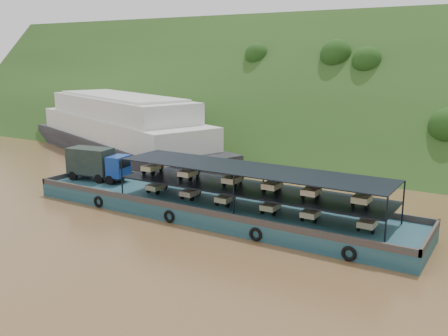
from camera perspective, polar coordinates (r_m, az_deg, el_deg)
The scene contains 4 objects.
ground at distance 43.58m, azimuth 0.18°, elevation -5.15°, with size 160.00×160.00×0.00m, color brown.
hillside at distance 75.80m, azimuth 14.50°, elevation 2.15°, with size 140.00×28.00×28.00m, color #1D3714.
cargo_barge at distance 43.16m, azimuth -2.33°, elevation -3.81°, with size 35.00×7.18×4.54m.
passenger_ferry at distance 70.08m, azimuth -11.67°, elevation 4.41°, with size 41.49×24.10×8.21m.
Camera 1 is at (21.58, -35.42, 13.38)m, focal length 40.00 mm.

